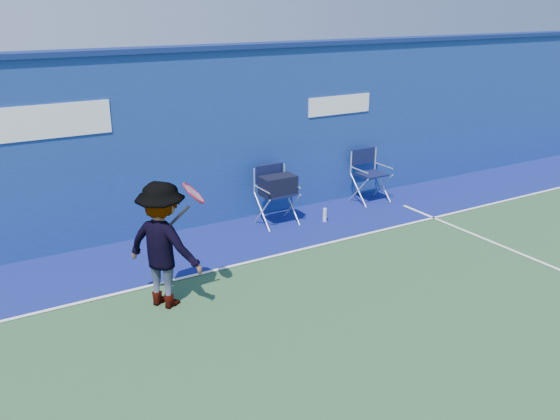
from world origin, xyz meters
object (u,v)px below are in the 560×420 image
directors_chair_left (277,200)px  directors_chair_right (370,186)px  tennis_player (163,245)px  water_bottle (325,215)px

directors_chair_left → directors_chair_right: (2.23, 0.16, -0.12)m
directors_chair_left → tennis_player: tennis_player is taller
directors_chair_left → directors_chair_right: bearing=4.0°
directors_chair_left → tennis_player: bearing=-146.3°
directors_chair_left → directors_chair_right: directors_chair_left is taller
directors_chair_right → water_bottle: directors_chair_right is taller
water_bottle → tennis_player: size_ratio=0.15×
directors_chair_right → tennis_player: bearing=-158.3°
directors_chair_right → directors_chair_left: bearing=-176.0°
directors_chair_right → tennis_player: tennis_player is taller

